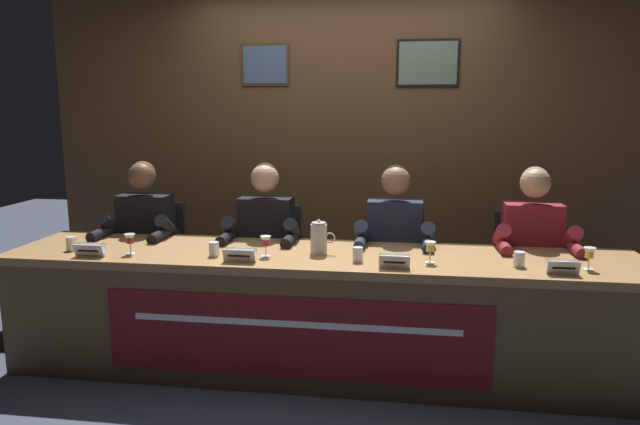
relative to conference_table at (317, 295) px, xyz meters
name	(u,v)px	position (x,y,z in m)	size (l,w,h in m)	color
ground_plane	(320,367)	(0.00, 0.11, -0.51)	(12.00, 12.00, 0.00)	#383D4C
wall_back_panelled	(345,144)	(0.00, 1.58, 0.79)	(5.01, 0.14, 2.60)	brown
conference_table	(317,295)	(0.00, 0.00, 0.00)	(3.81, 0.77, 0.74)	olive
chair_far_left	(155,267)	(-1.31, 0.68, -0.07)	(0.44, 0.45, 0.91)	black
panelist_far_left	(141,236)	(-1.31, 0.48, 0.21)	(0.51, 0.48, 1.24)	black
nameplate_far_left	(90,250)	(-1.33, -0.16, 0.27)	(0.18, 0.06, 0.08)	white
juice_glass_far_left	(130,240)	(-1.12, -0.07, 0.31)	(0.06, 0.06, 0.12)	white
water_cup_far_left	(71,244)	(-1.52, -0.04, 0.27)	(0.06, 0.06, 0.08)	silver
chair_center_left	(271,271)	(-0.44, 0.68, -0.07)	(0.44, 0.45, 0.91)	black
panelist_center_left	(264,240)	(-0.44, 0.48, 0.21)	(0.51, 0.48, 1.24)	black
nameplate_center_left	(240,255)	(-0.42, -0.15, 0.27)	(0.19, 0.06, 0.08)	white
juice_glass_center_left	(266,242)	(-0.30, -0.01, 0.31)	(0.06, 0.06, 0.12)	white
water_cup_center_left	(214,250)	(-0.61, -0.04, 0.27)	(0.06, 0.06, 0.08)	silver
chair_center_right	(394,276)	(0.44, 0.68, -0.07)	(0.44, 0.45, 0.91)	black
panelist_center_right	(394,244)	(0.44, 0.48, 0.21)	(0.51, 0.48, 1.24)	black
nameplate_center_right	(394,262)	(0.45, -0.17, 0.27)	(0.17, 0.06, 0.08)	white
juice_glass_center_right	(430,248)	(0.65, -0.02, 0.31)	(0.06, 0.06, 0.12)	white
water_cup_center_right	(358,255)	(0.24, -0.05, 0.27)	(0.06, 0.06, 0.08)	silver
chair_far_right	(524,282)	(1.32, 0.68, -0.07)	(0.44, 0.45, 0.91)	black
panelist_far_right	(533,249)	(1.32, 0.48, 0.21)	(0.51, 0.48, 1.24)	black
nameplate_far_right	(563,267)	(1.33, -0.15, 0.27)	(0.16, 0.06, 0.08)	white
juice_glass_far_right	(589,254)	(1.50, -0.04, 0.31)	(0.06, 0.06, 0.12)	white
water_cup_far_right	(519,260)	(1.14, -0.03, 0.27)	(0.06, 0.06, 0.08)	silver
water_pitcher_central	(319,238)	(0.00, 0.10, 0.32)	(0.15, 0.10, 0.21)	silver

